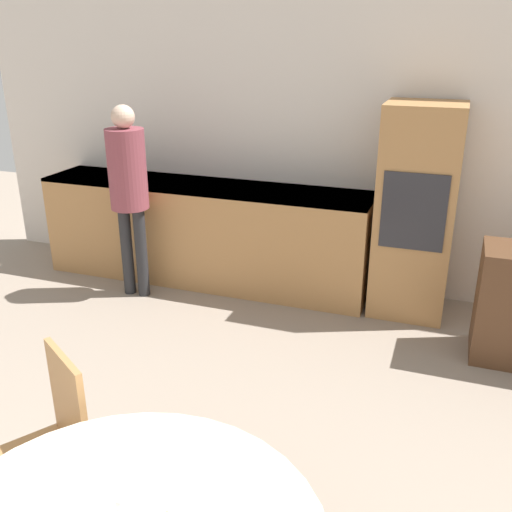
{
  "coord_description": "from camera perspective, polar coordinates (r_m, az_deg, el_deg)",
  "views": [
    {
      "loc": [
        0.99,
        0.39,
        2.22
      ],
      "look_at": [
        0.05,
        3.03,
        1.11
      ],
      "focal_mm": 40.0,
      "sensor_mm": 36.0,
      "label": 1
    }
  ],
  "objects": [
    {
      "name": "wall_back",
      "position": [
        5.1,
        8.21,
        10.9
      ],
      "size": [
        7.07,
        0.05,
        2.6
      ],
      "color": "silver",
      "rests_on": "ground_plane"
    },
    {
      "name": "kitchen_counter",
      "position": [
        5.34,
        -5.18,
        2.42
      ],
      "size": [
        3.07,
        0.6,
        0.94
      ],
      "color": "#AD7A47",
      "rests_on": "ground_plane"
    },
    {
      "name": "oven_unit",
      "position": [
        4.79,
        15.68,
        4.24
      ],
      "size": [
        0.6,
        0.59,
        1.73
      ],
      "color": "#AD7A47",
      "rests_on": "ground_plane"
    },
    {
      "name": "person_standing",
      "position": [
        4.97,
        -12.66,
        7.3
      ],
      "size": [
        0.32,
        0.32,
        1.68
      ],
      "color": "#262628",
      "rests_on": "ground_plane"
    },
    {
      "name": "salt_shaker",
      "position": [
        2.02,
        -13.36,
        -23.41
      ],
      "size": [
        0.03,
        0.03,
        0.09
      ],
      "color": "white",
      "rests_on": "dining_table"
    },
    {
      "name": "chair_far_left",
      "position": [
        2.83,
        -19.68,
        -16.99
      ],
      "size": [
        0.55,
        0.55,
        0.92
      ],
      "rotation": [
        0.0,
        0.0,
        5.71
      ],
      "color": "#AD7A47",
      "rests_on": "ground_plane"
    }
  ]
}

